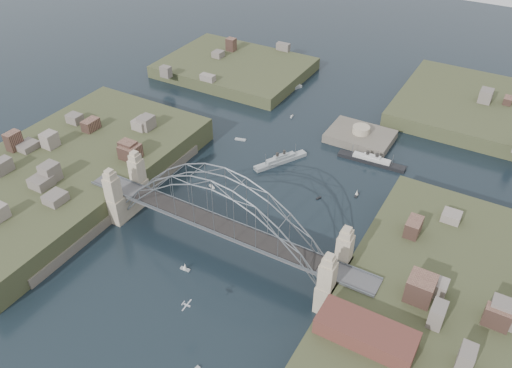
% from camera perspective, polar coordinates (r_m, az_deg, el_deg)
% --- Properties ---
extents(ground, '(500.00, 500.00, 0.00)m').
position_cam_1_polar(ground, '(137.68, -3.78, -7.24)').
color(ground, black).
rests_on(ground, ground).
extents(bridge, '(84.00, 13.80, 24.60)m').
position_cam_1_polar(bridge, '(129.42, -3.99, -3.32)').
color(bridge, '#4E4E50').
rests_on(bridge, ground).
extents(shore_west, '(50.50, 90.00, 12.00)m').
position_cam_1_polar(shore_west, '(168.56, -20.36, 0.48)').
color(shore_west, '#393E22').
rests_on(shore_west, ground).
extents(shore_east, '(50.50, 90.00, 12.00)m').
position_cam_1_polar(shore_east, '(123.79, 19.92, -15.45)').
color(shore_east, '#393E22').
rests_on(shore_east, ground).
extents(headland_nw, '(60.00, 45.00, 9.00)m').
position_cam_1_polar(headland_nw, '(229.26, -2.34, 12.32)').
color(headland_nw, '#393E22').
rests_on(headland_nw, ground).
extents(headland_ne, '(70.00, 55.00, 9.50)m').
position_cam_1_polar(headland_ne, '(213.31, 24.94, 6.84)').
color(headland_ne, '#393E22').
rests_on(headland_ne, ground).
extents(fort_island, '(22.00, 16.00, 9.40)m').
position_cam_1_polar(fort_island, '(184.45, 11.42, 4.71)').
color(fort_island, '#575044').
rests_on(fort_island, ground).
extents(wharf_shed, '(20.00, 8.00, 4.00)m').
position_cam_1_polar(wharf_shed, '(109.48, 12.12, -15.81)').
color(wharf_shed, '#592D26').
rests_on(wharf_shed, shore_east).
extents(naval_cruiser_near, '(11.61, 18.02, 5.76)m').
position_cam_1_polar(naval_cruiser_near, '(168.65, 2.74, 2.64)').
color(naval_cruiser_near, '#979E9F').
rests_on(naval_cruiser_near, ground).
extents(naval_cruiser_far, '(8.41, 13.59, 4.83)m').
position_cam_1_polar(naval_cruiser_far, '(213.66, 3.41, 10.44)').
color(naval_cruiser_far, '#979E9F').
rests_on(naval_cruiser_far, ground).
extents(ocean_liner, '(22.50, 4.07, 5.49)m').
position_cam_1_polar(ocean_liner, '(172.63, 12.68, 2.55)').
color(ocean_liner, black).
rests_on(ocean_liner, ground).
extents(aeroplane, '(1.89, 3.56, 0.52)m').
position_cam_1_polar(aeroplane, '(115.49, -7.78, -13.13)').
color(aeroplane, silver).
extents(small_boat_a, '(2.71, 2.02, 0.45)m').
position_cam_1_polar(small_boat_a, '(158.52, -4.90, -0.33)').
color(small_boat_a, beige).
rests_on(small_boat_a, ground).
extents(small_boat_b, '(1.19, 1.85, 0.45)m').
position_cam_1_polar(small_boat_b, '(154.75, 6.96, -1.56)').
color(small_boat_b, beige).
rests_on(small_boat_b, ground).
extents(small_boat_c, '(2.71, 1.07, 2.38)m').
position_cam_1_polar(small_boat_c, '(132.83, -7.89, -9.15)').
color(small_boat_c, beige).
rests_on(small_boat_c, ground).
extents(small_boat_d, '(1.10, 2.54, 2.38)m').
position_cam_1_polar(small_boat_d, '(157.24, 11.13, -1.02)').
color(small_boat_d, beige).
rests_on(small_boat_d, ground).
extents(small_boat_e, '(4.07, 2.18, 0.45)m').
position_cam_1_polar(small_boat_e, '(180.73, -1.74, 4.95)').
color(small_boat_e, beige).
rests_on(small_boat_e, ground).
extents(small_boat_f, '(1.65, 1.07, 1.43)m').
position_cam_1_polar(small_boat_f, '(170.13, 3.19, 2.72)').
color(small_boat_f, beige).
rests_on(small_boat_f, ground).
extents(small_boat_h, '(0.67, 1.97, 1.43)m').
position_cam_1_polar(small_boat_h, '(194.98, 4.00, 7.50)').
color(small_boat_h, beige).
rests_on(small_boat_h, ground).
extents(small_boat_i, '(1.64, 2.82, 1.43)m').
position_cam_1_polar(small_boat_i, '(141.94, 10.56, -6.13)').
color(small_boat_i, beige).
rests_on(small_boat_i, ground).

